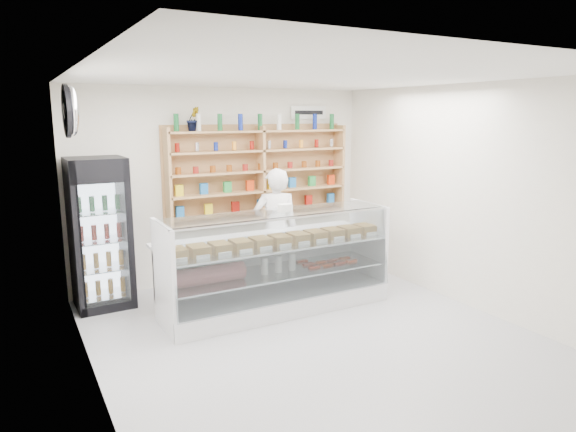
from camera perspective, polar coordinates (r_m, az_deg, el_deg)
room at (r=5.40m, az=3.02°, el=0.36°), size 5.00×5.00×5.00m
display_counter at (r=6.49m, az=-1.33°, el=-7.37°), size 2.88×0.86×1.25m
shop_worker at (r=7.10m, az=-1.37°, el=-1.52°), size 0.72×0.58×1.71m
drinks_cooler at (r=6.86m, az=-20.17°, el=-1.78°), size 0.70×0.68×1.90m
wall_shelving at (r=7.65m, az=-3.06°, el=5.00°), size 2.84×0.28×1.33m
potted_plant at (r=7.22m, az=-10.50°, el=10.57°), size 0.19×0.16×0.33m
security_mirror at (r=5.74m, az=-22.90°, el=10.69°), size 0.15×0.50×0.50m
wall_sign at (r=8.15m, az=2.29°, el=11.41°), size 0.62×0.03×0.20m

